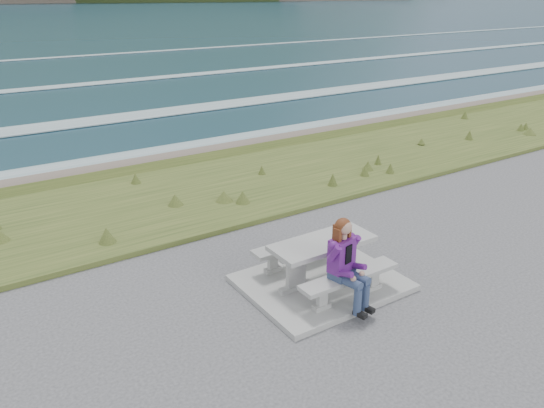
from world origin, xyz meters
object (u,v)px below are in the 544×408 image
Objects in this scene: bench_landward at (349,280)px; bench_seaward at (298,246)px; seated_woman at (349,276)px; picnic_table at (322,250)px.

bench_seaward is at bearing 90.00° from bench_landward.
seated_woman is (-0.14, -0.14, 0.18)m from bench_landward.
bench_seaward is (0.00, 0.70, -0.23)m from picnic_table.
bench_landward and bench_seaward have the same top height.
picnic_table is 1.24× the size of seated_woman.
seated_woman reaches higher than bench_seaward.
picnic_table reaches higher than bench_seaward.
bench_seaward is 1.55m from seated_woman.
picnic_table is at bearing 69.01° from seated_woman.
seated_woman is (-0.14, -0.84, -0.05)m from picnic_table.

